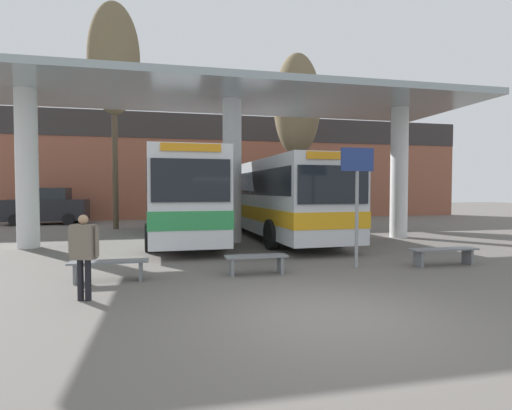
{
  "coord_description": "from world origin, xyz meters",
  "views": [
    {
      "loc": [
        -2.5,
        -5.94,
        2.03
      ],
      "look_at": [
        0.0,
        5.16,
        1.6
      ],
      "focal_mm": 28.0,
      "sensor_mm": 36.0,
      "label": 1
    }
  ],
  "objects": [
    {
      "name": "transit_bus_center_bay",
      "position": [
        2.04,
        10.74,
        1.78
      ],
      "size": [
        3.1,
        11.61,
        3.18
      ],
      "rotation": [
        0.0,
        0.0,
        3.19
      ],
      "color": "silver",
      "rests_on": "ground_plane"
    },
    {
      "name": "waiting_bench_mid_platform",
      "position": [
        -0.4,
        3.34,
        0.34
      ],
      "size": [
        1.5,
        0.44,
        0.46
      ],
      "color": "slate",
      "rests_on": "ground_plane"
    },
    {
      "name": "parked_car_street",
      "position": [
        -9.41,
        19.69,
        1.04
      ],
      "size": [
        4.5,
        1.97,
        2.15
      ],
      "rotation": [
        0.0,
        0.0,
        -0.01
      ],
      "color": "black",
      "rests_on": "ground_plane"
    },
    {
      "name": "station_canopy",
      "position": [
        0.0,
        9.39,
        4.96
      ],
      "size": [
        19.46,
        6.09,
        5.76
      ],
      "color": "silver",
      "rests_on": "ground_plane"
    },
    {
      "name": "ground_plane",
      "position": [
        0.0,
        0.0,
        0.0
      ],
      "size": [
        100.0,
        100.0,
        0.0
      ],
      "primitive_type": "plane",
      "color": "#605B56"
    },
    {
      "name": "pedestrian_waiting",
      "position": [
        -3.98,
        1.82,
        0.97
      ],
      "size": [
        0.58,
        0.35,
        1.58
      ],
      "rotation": [
        0.0,
        0.0,
        -0.32
      ],
      "color": "black",
      "rests_on": "ground_plane"
    },
    {
      "name": "waiting_bench_near_pillar",
      "position": [
        -3.75,
        3.34,
        0.34
      ],
      "size": [
        1.69,
        0.44,
        0.46
      ],
      "color": "slate",
      "rests_on": "ground_plane"
    },
    {
      "name": "info_sign_platform",
      "position": [
        2.33,
        3.57,
        2.22
      ],
      "size": [
        0.9,
        0.09,
        3.12
      ],
      "color": "gray",
      "rests_on": "ground_plane"
    },
    {
      "name": "poplar_tree_behind_left",
      "position": [
        5.19,
        17.02,
        7.07
      ],
      "size": [
        2.79,
        2.79,
        10.19
      ],
      "color": "#473A2B",
      "rests_on": "ground_plane"
    },
    {
      "name": "townhouse_backdrop",
      "position": [
        0.0,
        22.25,
        4.24
      ],
      "size": [
        40.0,
        0.58,
        7.28
      ],
      "color": "brown",
      "rests_on": "ground_plane"
    },
    {
      "name": "waiting_bench_far_platform",
      "position": [
        4.76,
        3.34,
        0.35
      ],
      "size": [
        1.89,
        0.44,
        0.46
      ],
      "color": "slate",
      "rests_on": "ground_plane"
    },
    {
      "name": "transit_bus_left_bay",
      "position": [
        -1.91,
        11.01,
        1.87
      ],
      "size": [
        2.82,
        11.28,
        3.36
      ],
      "rotation": [
        0.0,
        0.0,
        3.16
      ],
      "color": "silver",
      "rests_on": "ground_plane"
    },
    {
      "name": "poplar_tree_behind_right",
      "position": [
        -5.06,
        15.73,
        8.65
      ],
      "size": [
        2.59,
        2.59,
        11.58
      ],
      "color": "#473A2B",
      "rests_on": "ground_plane"
    }
  ]
}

